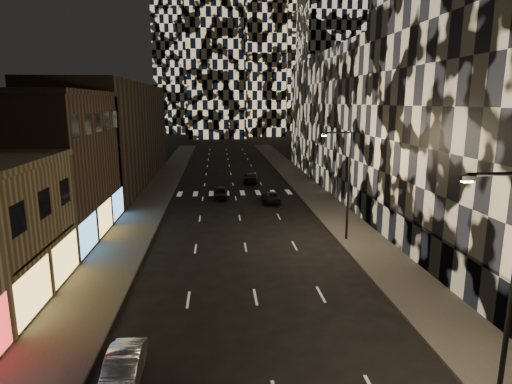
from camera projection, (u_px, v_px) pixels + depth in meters
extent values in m
cube|color=#47443F|center=(156.00, 194.00, 53.99)|extent=(4.00, 120.00, 0.15)
cube|color=#47443F|center=(311.00, 191.00, 55.75)|extent=(4.00, 120.00, 0.15)
cube|color=#4C4C47|center=(172.00, 194.00, 54.17)|extent=(0.20, 120.00, 0.15)
cube|color=#4C4C47|center=(295.00, 191.00, 55.57)|extent=(0.20, 120.00, 0.15)
cube|color=#473528|center=(41.00, 168.00, 36.07)|extent=(10.00, 15.00, 12.00)
cube|color=#473528|center=(114.00, 133.00, 61.68)|extent=(10.00, 40.00, 14.00)
cube|color=#383838|center=(420.00, 243.00, 30.81)|extent=(0.60, 25.00, 3.00)
cube|color=#232326|center=(371.00, 119.00, 61.61)|extent=(16.00, 40.00, 18.00)
cylinder|color=black|center=(512.00, 292.00, 15.71)|extent=(0.20, 0.20, 9.00)
cylinder|color=black|center=(498.00, 174.00, 14.70)|extent=(2.20, 0.14, 0.14)
cube|color=black|center=(467.00, 178.00, 14.63)|extent=(0.50, 0.25, 0.18)
cube|color=#FFEAB2|center=(467.00, 181.00, 14.65)|extent=(0.35, 0.18, 0.06)
cylinder|color=black|center=(349.00, 186.00, 35.19)|extent=(0.20, 0.20, 9.00)
cylinder|color=black|center=(338.00, 133.00, 34.19)|extent=(2.20, 0.14, 0.14)
cube|color=black|center=(324.00, 134.00, 34.11)|extent=(0.50, 0.25, 0.18)
cube|color=#FFEAB2|center=(324.00, 136.00, 34.14)|extent=(0.35, 0.18, 0.06)
imported|color=gray|center=(123.00, 369.00, 17.65)|extent=(1.41, 4.02, 1.32)
imported|color=black|center=(220.00, 193.00, 51.62)|extent=(1.69, 4.20, 1.43)
imported|color=black|center=(252.00, 178.00, 61.88)|extent=(2.50, 5.04, 1.41)
imported|color=black|center=(271.00, 198.00, 49.44)|extent=(1.94, 4.18, 1.16)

